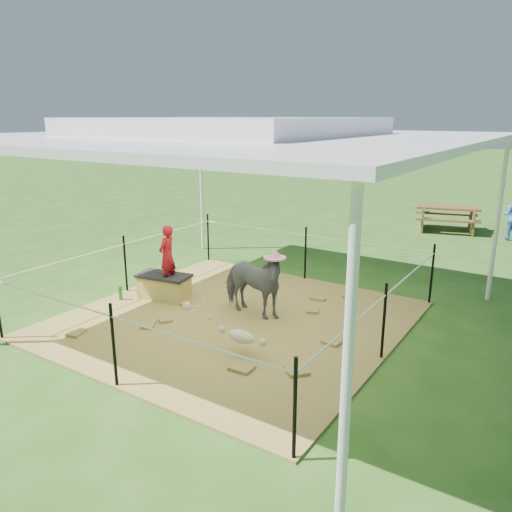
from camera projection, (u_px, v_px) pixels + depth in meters
The scene contains 12 objects.
ground at pixel (234, 320), 7.39m from camera, with size 90.00×90.00×0.00m, color #2D5919.
hay_patch at pixel (234, 319), 7.38m from camera, with size 4.60×4.60×0.03m, color brown.
canopy_tent at pixel (232, 134), 6.66m from camera, with size 6.30×6.30×2.90m.
rope_fence at pixel (233, 279), 7.21m from camera, with size 4.54×4.54×1.00m.
straw_bale at pixel (164, 287), 8.17m from camera, with size 0.81×0.40×0.36m, color #AB8F3E.
dark_cloth at pixel (164, 276), 8.11m from camera, with size 0.86×0.45×0.04m, color black.
woman at pixel (167, 249), 7.94m from camera, with size 0.35×0.23×0.97m, color #B5111B.
green_bottle at pixel (120, 293), 8.11m from camera, with size 0.06×0.06×0.22m, color #1B7A1B.
pony at pixel (252, 284), 7.36m from camera, with size 0.54×1.18×1.00m, color #47474B.
pink_hat at pixel (251, 247), 7.21m from camera, with size 0.31×0.31×0.14m, color pink.
foal at pixel (241, 334), 6.21m from camera, with size 0.98×0.54×0.54m, color beige, non-canonical shape.
picnic_table_near at pixel (447, 219), 13.05m from camera, with size 1.56×1.13×0.65m, color #543B1D.
Camera 1 is at (4.01, -5.56, 2.92)m, focal length 35.00 mm.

